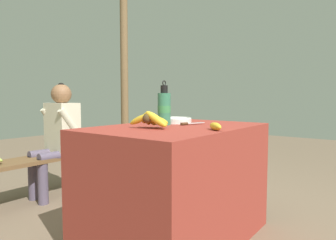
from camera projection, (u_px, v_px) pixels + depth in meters
name	position (u px, v px, depth m)	size (l,w,h in m)	color
ground_plane	(176.00, 238.00, 2.04)	(12.00, 12.00, 0.00)	#75604C
market_counter	(176.00, 183.00, 2.01)	(1.21, 0.82, 0.77)	maroon
banana_bunch_ripe	(151.00, 119.00, 1.83)	(0.18, 0.28, 0.12)	#4C381E
serving_bowl	(176.00, 120.00, 2.22)	(0.23, 0.23, 0.04)	white
water_bottle	(164.00, 108.00, 2.06)	(0.09, 0.09, 0.31)	#337556
loose_banana_front	(215.00, 126.00, 1.73)	(0.14, 0.15, 0.04)	gold
knife	(189.00, 123.00, 2.07)	(0.21, 0.08, 0.02)	#BCBCC1
wooden_bench	(46.00, 162.00, 2.81)	(1.81, 0.32, 0.41)	brown
seated_vendor	(58.00, 132.00, 2.87)	(0.41, 0.40, 1.10)	#564C60
support_post_far	(124.00, 76.00, 3.96)	(0.10, 0.10, 2.48)	brown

